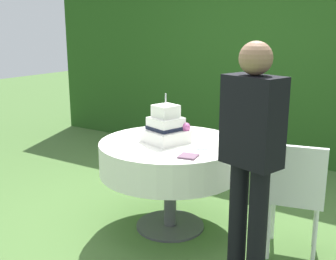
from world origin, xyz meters
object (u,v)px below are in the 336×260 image
(serving_plate_far, at_px, (202,148))
(standing_person, at_px, (251,152))
(napkin_stack, at_px, (188,156))
(serving_plate_left, at_px, (168,131))
(garden_chair, at_px, (295,189))
(serving_plate_near, at_px, (139,130))
(cake_table, at_px, (170,158))
(wedding_cake, at_px, (166,128))

(serving_plate_far, height_order, standing_person, standing_person)
(serving_plate_far, xyz_separation_m, napkin_stack, (0.02, -0.25, 0.00))
(serving_plate_far, distance_m, standing_person, 0.73)
(serving_plate_left, bearing_deg, garden_chair, -10.12)
(serving_plate_far, bearing_deg, standing_person, -37.14)
(napkin_stack, xyz_separation_m, standing_person, (0.54, -0.18, 0.16))
(serving_plate_left, xyz_separation_m, napkin_stack, (0.53, -0.56, 0.00))
(napkin_stack, xyz_separation_m, garden_chair, (0.69, 0.34, -0.22))
(garden_chair, bearing_deg, serving_plate_left, 169.88)
(serving_plate_far, relative_size, standing_person, 0.07)
(garden_chair, bearing_deg, serving_plate_far, -172.41)
(garden_chair, distance_m, standing_person, 0.67)
(serving_plate_far, bearing_deg, serving_plate_near, 166.03)
(cake_table, xyz_separation_m, standing_person, (0.87, -0.46, 0.31))
(cake_table, relative_size, wedding_cake, 2.91)
(serving_plate_near, distance_m, serving_plate_far, 0.76)
(serving_plate_far, relative_size, garden_chair, 0.13)
(wedding_cake, height_order, napkin_stack, wedding_cake)
(serving_plate_far, bearing_deg, wedding_cake, 178.84)
(serving_plate_left, distance_m, napkin_stack, 0.77)
(napkin_stack, bearing_deg, garden_chair, 26.50)
(cake_table, relative_size, serving_plate_far, 10.43)
(serving_plate_left, bearing_deg, napkin_stack, -46.72)
(cake_table, height_order, standing_person, standing_person)
(serving_plate_near, bearing_deg, serving_plate_left, 29.69)
(napkin_stack, relative_size, garden_chair, 0.14)
(napkin_stack, height_order, garden_chair, garden_chair)
(standing_person, bearing_deg, wedding_cake, 154.12)
(garden_chair, bearing_deg, standing_person, -106.02)
(serving_plate_left, height_order, standing_person, standing_person)
(serving_plate_near, height_order, serving_plate_far, same)
(cake_table, distance_m, napkin_stack, 0.45)
(garden_chair, bearing_deg, wedding_cake, -175.16)
(serving_plate_far, distance_m, napkin_stack, 0.25)
(serving_plate_near, bearing_deg, standing_person, -25.17)
(serving_plate_near, distance_m, napkin_stack, 0.87)
(cake_table, height_order, serving_plate_far, serving_plate_far)
(serving_plate_left, distance_m, garden_chair, 1.26)
(serving_plate_far, xyz_separation_m, standing_person, (0.56, -0.43, 0.16))
(serving_plate_near, bearing_deg, wedding_cake, -23.56)
(cake_table, distance_m, serving_plate_left, 0.37)
(cake_table, height_order, serving_plate_near, serving_plate_near)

